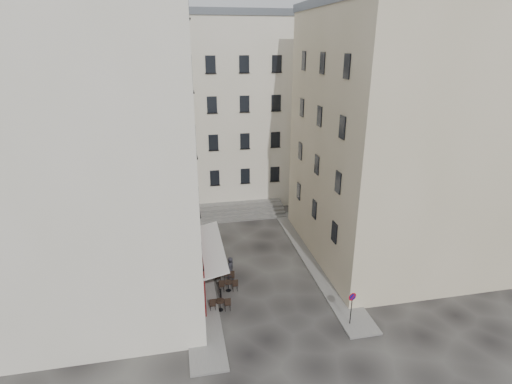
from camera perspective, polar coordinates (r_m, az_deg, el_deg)
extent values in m
plane|color=black|center=(28.20, 1.49, -13.44)|extent=(90.00, 90.00, 0.00)
cube|color=slate|center=(31.05, -8.44, -10.09)|extent=(2.00, 22.00, 0.12)
cube|color=slate|center=(31.73, 8.33, -9.36)|extent=(2.00, 18.00, 0.12)
cube|color=beige|center=(26.93, -22.35, 6.65)|extent=(12.00, 16.00, 20.00)
cube|color=#C2B590|center=(31.41, 19.32, 6.95)|extent=(12.00, 14.00, 18.00)
cube|color=slate|center=(30.79, 21.51, 23.98)|extent=(12.20, 14.20, 0.60)
cube|color=beige|center=(42.55, -5.52, 11.27)|extent=(18.00, 10.00, 18.00)
cube|color=slate|center=(42.10, -5.98, 23.86)|extent=(18.20, 10.20, 0.60)
cube|color=#42090C|center=(27.61, -8.07, -10.18)|extent=(0.25, 7.00, 3.50)
cube|color=black|center=(27.79, -7.95, -10.79)|extent=(0.06, 3.85, 2.00)
cube|color=silver|center=(27.06, -6.45, -7.85)|extent=(1.58, 7.30, 0.41)
cube|color=#585653|center=(38.42, -2.44, -3.56)|extent=(9.00, 1.80, 0.20)
cube|color=#585653|center=(38.75, -2.55, -3.02)|extent=(9.00, 1.80, 0.20)
cube|color=#585653|center=(39.08, -2.66, -2.50)|extent=(9.00, 1.80, 0.20)
cube|color=#585653|center=(39.41, -2.76, -1.98)|extent=(9.00, 1.80, 0.20)
cylinder|color=black|center=(26.69, -5.05, -14.54)|extent=(0.10, 0.10, 0.90)
sphere|color=black|center=(26.43, -5.08, -13.70)|extent=(0.12, 0.12, 0.12)
cylinder|color=black|center=(29.62, -5.84, -10.70)|extent=(0.10, 0.10, 0.90)
sphere|color=black|center=(29.38, -5.88, -9.92)|extent=(0.12, 0.12, 0.12)
cylinder|color=black|center=(32.66, -6.48, -7.57)|extent=(0.10, 0.10, 0.90)
sphere|color=black|center=(32.44, -6.51, -6.84)|extent=(0.12, 0.12, 0.12)
cylinder|color=black|center=(24.99, 13.43, -16.01)|extent=(0.06, 0.06, 2.21)
cylinder|color=red|center=(24.48, 13.61, -14.34)|extent=(0.50, 0.13, 0.51)
cylinder|color=navy|center=(24.46, 13.64, -14.38)|extent=(0.37, 0.10, 0.37)
cube|color=red|center=(24.44, 13.66, -14.41)|extent=(0.30, 0.08, 0.30)
cylinder|color=black|center=(26.14, -5.12, -16.41)|extent=(0.37, 0.37, 0.02)
cylinder|color=black|center=(25.94, -5.14, -15.82)|extent=(0.05, 0.05, 0.72)
cylinder|color=black|center=(25.75, -5.17, -15.23)|extent=(0.61, 0.61, 0.04)
cube|color=black|center=(25.95, -4.10, -15.63)|extent=(0.39, 0.39, 0.92)
cube|color=black|center=(25.97, -6.22, -15.69)|extent=(0.39, 0.39, 0.92)
cylinder|color=black|center=(27.82, -3.96, -13.84)|extent=(0.36, 0.36, 0.02)
cylinder|color=black|center=(27.63, -3.97, -13.27)|extent=(0.05, 0.05, 0.71)
cylinder|color=black|center=(27.46, -3.99, -12.71)|extent=(0.60, 0.60, 0.04)
cube|color=black|center=(27.65, -3.02, -13.09)|extent=(0.38, 0.38, 0.91)
cube|color=black|center=(27.65, -4.96, -13.16)|extent=(0.38, 0.38, 0.91)
cylinder|color=black|center=(28.69, -4.46, -12.68)|extent=(0.37, 0.37, 0.02)
cylinder|color=black|center=(28.51, -4.48, -12.10)|extent=(0.05, 0.05, 0.72)
cylinder|color=black|center=(28.33, -4.49, -11.54)|extent=(0.62, 0.62, 0.04)
cube|color=black|center=(28.52, -3.53, -11.93)|extent=(0.39, 0.39, 0.93)
cube|color=black|center=(28.53, -5.45, -11.99)|extent=(0.39, 0.39, 0.93)
cylinder|color=black|center=(30.50, -5.99, -10.55)|extent=(0.38, 0.38, 0.02)
cylinder|color=black|center=(30.32, -6.01, -9.99)|extent=(0.05, 0.05, 0.73)
cylinder|color=black|center=(30.15, -6.04, -9.44)|extent=(0.63, 0.63, 0.04)
cube|color=black|center=(30.33, -5.12, -9.83)|extent=(0.40, 0.40, 0.94)
cube|color=black|center=(30.36, -6.93, -9.88)|extent=(0.40, 0.40, 0.94)
cylinder|color=black|center=(30.85, -6.54, -10.20)|extent=(0.33, 0.33, 0.02)
cylinder|color=black|center=(30.70, -6.57, -9.71)|extent=(0.05, 0.05, 0.64)
cylinder|color=black|center=(30.55, -6.59, -9.23)|extent=(0.55, 0.55, 0.04)
cube|color=black|center=(30.70, -5.79, -9.57)|extent=(0.35, 0.35, 0.83)
cube|color=black|center=(30.73, -7.36, -9.61)|extent=(0.35, 0.35, 0.83)
imported|color=black|center=(28.26, -3.75, -11.04)|extent=(0.85, 0.81, 1.96)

